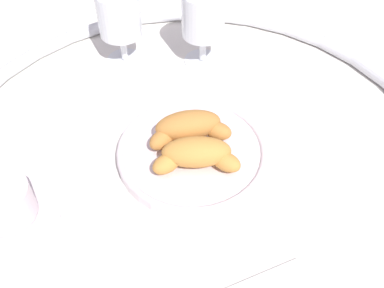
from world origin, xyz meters
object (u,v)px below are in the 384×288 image
(croissant_small, at_px, (196,155))
(juice_glass_left, at_px, (119,16))
(sugar_packet, at_px, (16,151))
(croissant_large, at_px, (189,127))
(juice_glass_right, at_px, (203,18))
(coffee_cup_near, at_px, (5,206))
(pastry_plate, at_px, (192,152))

(croissant_small, relative_size, juice_glass_left, 0.89)
(sugar_packet, bearing_deg, croissant_large, 155.08)
(juice_glass_right, relative_size, sugar_packet, 2.80)
(coffee_cup_near, relative_size, juice_glass_right, 0.97)
(pastry_plate, height_order, croissant_small, croissant_small)
(croissant_small, bearing_deg, sugar_packet, -34.51)
(juice_glass_left, bearing_deg, croissant_large, 93.08)
(sugar_packet, bearing_deg, juice_glass_left, -150.01)
(pastry_plate, distance_m, juice_glass_right, 0.25)
(pastry_plate, distance_m, sugar_packet, 0.27)
(pastry_plate, bearing_deg, croissant_small, 74.70)
(pastry_plate, height_order, croissant_large, croissant_large)
(croissant_large, xyz_separation_m, juice_glass_left, (0.01, -0.25, 0.05))
(juice_glass_right, bearing_deg, croissant_small, 60.68)
(croissant_large, distance_m, croissant_small, 0.05)
(juice_glass_right, bearing_deg, pastry_plate, 58.90)
(coffee_cup_near, xyz_separation_m, juice_glass_right, (-0.39, -0.19, 0.07))
(pastry_plate, xyz_separation_m, coffee_cup_near, (0.27, -0.02, 0.01))
(coffee_cup_near, height_order, juice_glass_right, juice_glass_right)
(croissant_small, height_order, juice_glass_left, juice_glass_left)
(croissant_large, xyz_separation_m, coffee_cup_near, (0.28, 0.01, -0.01))
(croissant_large, bearing_deg, croissant_small, 75.16)
(croissant_large, relative_size, croissant_small, 1.06)
(croissant_large, bearing_deg, sugar_packet, -23.32)
(pastry_plate, bearing_deg, juice_glass_left, -88.44)
(pastry_plate, bearing_deg, juice_glass_right, -121.10)
(croissant_small, bearing_deg, croissant_large, -104.84)
(croissant_large, distance_m, juice_glass_left, 0.25)
(croissant_large, xyz_separation_m, sugar_packet, (0.24, -0.11, -0.04))
(pastry_plate, bearing_deg, sugar_packet, -28.40)
(pastry_plate, height_order, coffee_cup_near, coffee_cup_near)
(juice_glass_right, distance_m, sugar_packet, 0.38)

